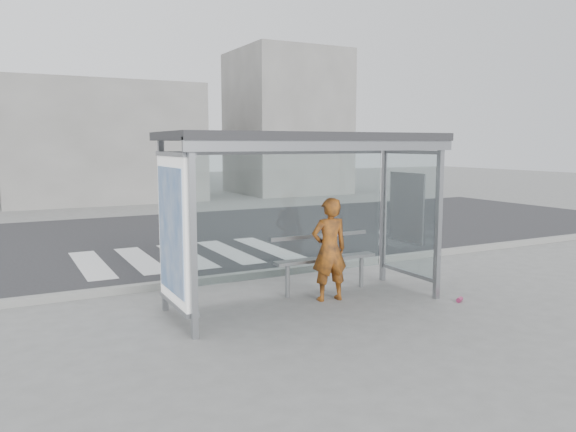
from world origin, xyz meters
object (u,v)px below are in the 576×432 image
object	(u,v)px
soda_can	(460,300)
person	(329,249)
bus_shelter	(282,176)
bench	(325,258)

from	to	relation	value
soda_can	person	bearing A→B (deg)	149.46
bus_shelter	bench	xyz separation A→B (m)	(1.02, 0.44, -1.42)
person	bench	xyz separation A→B (m)	(0.21, 0.47, -0.25)
bus_shelter	soda_can	bearing A→B (deg)	-22.65
person	soda_can	bearing A→B (deg)	155.84
person	bench	bearing A→B (deg)	-107.63
bench	soda_can	distance (m)	2.23
bench	soda_can	bearing A→B (deg)	-44.24
person	soda_can	size ratio (longest dim) A/B	12.01
bus_shelter	soda_can	xyz separation A→B (m)	(2.57, -1.07, -1.95)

